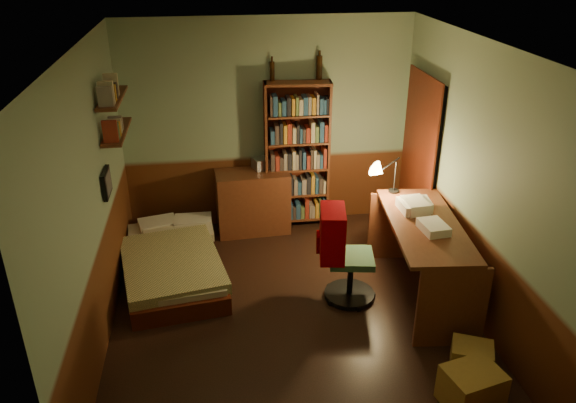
{
  "coord_description": "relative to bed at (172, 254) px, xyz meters",
  "views": [
    {
      "loc": [
        -0.69,
        -4.55,
        3.42
      ],
      "look_at": [
        0.0,
        0.25,
        1.1
      ],
      "focal_mm": 35.0,
      "sensor_mm": 36.0,
      "label": 1
    }
  ],
  "objects": [
    {
      "name": "floor",
      "position": [
        1.19,
        -0.85,
        -0.27
      ],
      "size": [
        3.5,
        4.0,
        0.02
      ],
      "primitive_type": "cube",
      "color": "black",
      "rests_on": "ground"
    },
    {
      "name": "ceiling",
      "position": [
        1.19,
        -0.85,
        2.35
      ],
      "size": [
        3.5,
        4.0,
        0.02
      ],
      "primitive_type": "cube",
      "color": "silver",
      "rests_on": "wall_back"
    },
    {
      "name": "wall_back",
      "position": [
        1.19,
        1.16,
        1.04
      ],
      "size": [
        3.5,
        0.02,
        2.6
      ],
      "primitive_type": "cube",
      "color": "gray",
      "rests_on": "ground"
    },
    {
      "name": "wall_left",
      "position": [
        -0.57,
        -0.85,
        1.04
      ],
      "size": [
        0.02,
        4.0,
        2.6
      ],
      "primitive_type": "cube",
      "color": "gray",
      "rests_on": "ground"
    },
    {
      "name": "wall_right",
      "position": [
        2.95,
        -0.85,
        1.04
      ],
      "size": [
        0.02,
        4.0,
        2.6
      ],
      "primitive_type": "cube",
      "color": "gray",
      "rests_on": "ground"
    },
    {
      "name": "wall_front",
      "position": [
        1.19,
        -2.86,
        1.04
      ],
      "size": [
        3.5,
        0.02,
        2.6
      ],
      "primitive_type": "cube",
      "color": "gray",
      "rests_on": "ground"
    },
    {
      "name": "doorway",
      "position": [
        2.91,
        0.45,
        0.74
      ],
      "size": [
        0.06,
        0.9,
        2.0
      ],
      "primitive_type": "cube",
      "color": "black",
      "rests_on": "ground"
    },
    {
      "name": "door_trim",
      "position": [
        2.88,
        0.45,
        0.74
      ],
      "size": [
        0.02,
        0.98,
        2.08
      ],
      "primitive_type": "cube",
      "color": "#43160A",
      "rests_on": "ground"
    },
    {
      "name": "bed",
      "position": [
        0.0,
        0.0,
        0.0
      ],
      "size": [
        1.17,
        1.88,
        0.53
      ],
      "primitive_type": "cube",
      "rotation": [
        0.0,
        0.0,
        0.13
      ],
      "color": "olive",
      "rests_on": "ground"
    },
    {
      "name": "dresser",
      "position": [
        0.96,
        0.92,
        0.13
      ],
      "size": [
        0.91,
        0.49,
        0.79
      ],
      "primitive_type": "cube",
      "rotation": [
        0.0,
        0.0,
        0.06
      ],
      "color": "#572A17",
      "rests_on": "ground"
    },
    {
      "name": "mini_stereo",
      "position": [
        1.12,
        1.04,
        0.6
      ],
      "size": [
        0.3,
        0.26,
        0.14
      ],
      "primitive_type": "cube",
      "rotation": [
        0.0,
        0.0,
        0.31
      ],
      "color": "#B2B2B7",
      "rests_on": "dresser"
    },
    {
      "name": "bookshelf",
      "position": [
        1.54,
        1.0,
        0.67
      ],
      "size": [
        0.82,
        0.31,
        1.86
      ],
      "primitive_type": "cube",
      "rotation": [
        0.0,
        0.0,
        -0.08
      ],
      "color": "#572A17",
      "rests_on": "ground"
    },
    {
      "name": "bottle_left",
      "position": [
        1.25,
        1.11,
        1.71
      ],
      "size": [
        0.06,
        0.06,
        0.22
      ],
      "primitive_type": "cylinder",
      "rotation": [
        0.0,
        0.0,
        -0.02
      ],
      "color": "black",
      "rests_on": "bookshelf"
    },
    {
      "name": "bottle_right",
      "position": [
        1.81,
        1.11,
        1.74
      ],
      "size": [
        0.09,
        0.09,
        0.28
      ],
      "primitive_type": "cylinder",
      "rotation": [
        0.0,
        0.0,
        0.31
      ],
      "color": "black",
      "rests_on": "bookshelf"
    },
    {
      "name": "desk",
      "position": [
        2.53,
        -0.77,
        0.17
      ],
      "size": [
        0.83,
        1.67,
        0.86
      ],
      "primitive_type": "cube",
      "rotation": [
        0.0,
        0.0,
        -0.11
      ],
      "color": "#572A17",
      "rests_on": "ground"
    },
    {
      "name": "paper_stack",
      "position": [
        2.58,
        -0.47,
        0.65
      ],
      "size": [
        0.21,
        0.27,
        0.1
      ],
      "primitive_type": "cube",
      "rotation": [
        0.0,
        0.0,
        -0.07
      ],
      "color": "silver",
      "rests_on": "desk"
    },
    {
      "name": "desk_lamp",
      "position": [
        2.45,
        -0.02,
        0.92
      ],
      "size": [
        0.21,
        0.21,
        0.64
      ],
      "primitive_type": "cone",
      "rotation": [
        0.0,
        0.0,
        -0.1
      ],
      "color": "black",
      "rests_on": "desk"
    },
    {
      "name": "office_chair",
      "position": [
        1.82,
        -0.69,
        0.19
      ],
      "size": [
        0.51,
        0.47,
        0.9
      ],
      "primitive_type": "cube",
      "rotation": [
        0.0,
        0.0,
        -0.17
      ],
      "color": "#376240",
      "rests_on": "ground"
    },
    {
      "name": "red_jacket",
      "position": [
        1.82,
        -0.75,
        0.9
      ],
      "size": [
        0.27,
        0.45,
        0.52
      ],
      "primitive_type": "cube",
      "rotation": [
        0.0,
        0.0,
        0.07
      ],
      "color": "#A70106",
      "rests_on": "office_chair"
    },
    {
      "name": "wall_shelf_lower",
      "position": [
        -0.45,
        0.25,
        1.34
      ],
      "size": [
        0.2,
        0.9,
        0.03
      ],
      "primitive_type": "cube",
      "color": "#572A17",
      "rests_on": "wall_left"
    },
    {
      "name": "wall_shelf_upper",
      "position": [
        -0.45,
        0.25,
        1.69
      ],
      "size": [
        0.2,
        0.9,
        0.03
      ],
      "primitive_type": "cube",
      "color": "#572A17",
      "rests_on": "wall_left"
    },
    {
      "name": "framed_picture",
      "position": [
        -0.53,
        -0.25,
        0.99
      ],
      "size": [
        0.04,
        0.32,
        0.26
      ],
      "primitive_type": "cube",
      "color": "black",
      "rests_on": "wall_left"
    },
    {
      "name": "cardboard_box_a",
      "position": [
        2.43,
        -2.26,
        -0.1
      ],
      "size": [
        0.5,
        0.44,
        0.33
      ],
      "primitive_type": "cube",
      "rotation": [
        0.0,
        0.0,
        0.23
      ],
      "color": "olive",
      "rests_on": "ground"
    },
    {
      "name": "cardboard_box_b",
      "position": [
        2.6,
        -1.88,
        -0.14
      ],
      "size": [
        0.43,
        0.4,
        0.24
      ],
      "primitive_type": "cube",
      "rotation": [
        0.0,
        0.0,
        -0.44
      ],
      "color": "olive",
      "rests_on": "ground"
    }
  ]
}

